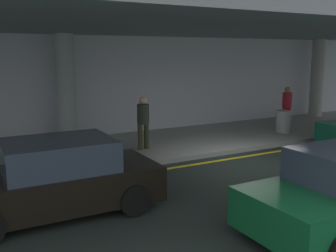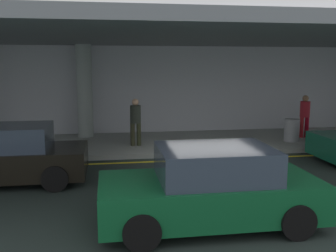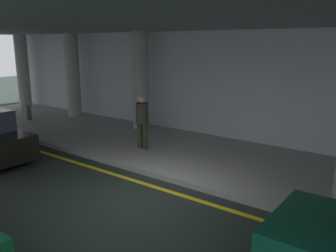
% 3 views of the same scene
% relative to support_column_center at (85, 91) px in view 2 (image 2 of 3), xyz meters
% --- Properties ---
extents(ground_plane, '(60.00, 60.00, 0.00)m').
position_rel_support_column_center_xyz_m(ground_plane, '(4.00, -4.48, -1.97)').
color(ground_plane, '#202A26').
extents(sidewalk, '(26.00, 4.20, 0.15)m').
position_rel_support_column_center_xyz_m(sidewalk, '(4.00, -1.38, -1.90)').
color(sidewalk, gray).
rests_on(sidewalk, ground).
extents(lane_stripe_yellow, '(26.00, 0.14, 0.01)m').
position_rel_support_column_center_xyz_m(lane_stripe_yellow, '(4.00, -3.91, -1.97)').
color(lane_stripe_yellow, yellow).
rests_on(lane_stripe_yellow, ground).
extents(support_column_center, '(0.62, 0.62, 3.65)m').
position_rel_support_column_center_xyz_m(support_column_center, '(0.00, 0.00, 0.00)').
color(support_column_center, gray).
rests_on(support_column_center, sidewalk).
extents(ceiling_overhang, '(28.00, 13.20, 0.30)m').
position_rel_support_column_center_xyz_m(ceiling_overhang, '(4.00, -1.88, 1.97)').
color(ceiling_overhang, slate).
rests_on(ceiling_overhang, support_column_far_left).
extents(terminal_back_wall, '(26.00, 0.30, 3.80)m').
position_rel_support_column_center_xyz_m(terminal_back_wall, '(4.00, 0.87, -0.07)').
color(terminal_back_wall, '#B1B5BC').
rests_on(terminal_back_wall, ground).
extents(car_dark_green, '(4.10, 1.92, 1.50)m').
position_rel_support_column_center_xyz_m(car_dark_green, '(2.77, -8.87, -1.26)').
color(car_dark_green, '#0F4F29').
rests_on(car_dark_green, ground).
extents(car_black, '(4.10, 1.92, 1.50)m').
position_rel_support_column_center_xyz_m(car_black, '(-1.72, -5.55, -1.26)').
color(car_black, black).
rests_on(car_black, ground).
extents(traveler_with_luggage, '(0.38, 0.38, 1.68)m').
position_rel_support_column_center_xyz_m(traveler_with_luggage, '(1.86, -2.04, -0.86)').
color(traveler_with_luggage, '#30301E').
rests_on(traveler_with_luggage, sidewalk).
extents(person_waiting_for_ride, '(0.38, 0.38, 1.68)m').
position_rel_support_column_center_xyz_m(person_waiting_for_ride, '(8.60, -1.49, -0.86)').
color(person_waiting_for_ride, maroon).
rests_on(person_waiting_for_ride, sidewalk).
extents(trash_bin_steel, '(0.56, 0.56, 0.85)m').
position_rel_support_column_center_xyz_m(trash_bin_steel, '(7.74, -2.18, -1.40)').
color(trash_bin_steel, gray).
rests_on(trash_bin_steel, sidewalk).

